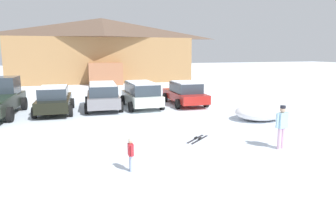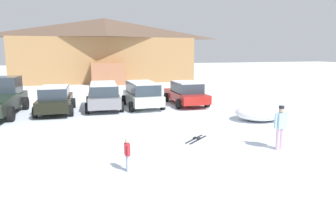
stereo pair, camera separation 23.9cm
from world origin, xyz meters
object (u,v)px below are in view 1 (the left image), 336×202
parked_black_sedan (54,100)px  pair_of_skis (198,139)px  parked_grey_wagon (103,95)px  parked_red_sedan (185,93)px  skier_adult_in_blue_parka (282,125)px  ski_lodge (102,50)px  parked_white_suv (141,94)px  plowed_snow_pile (260,112)px  skier_child_in_red_jacket (131,153)px

parked_black_sedan → pair_of_skis: bearing=-52.5°
parked_grey_wagon → parked_red_sedan: (5.57, -0.15, -0.09)m
parked_grey_wagon → parked_red_sedan: parked_grey_wagon is taller
parked_black_sedan → skier_adult_in_blue_parka: size_ratio=2.64×
parked_grey_wagon → ski_lodge: bearing=83.7°
pair_of_skis → parked_white_suv: bearing=93.9°
parked_white_suv → plowed_snow_pile: (5.18, -5.57, -0.48)m
skier_adult_in_blue_parka → skier_child_in_red_jacket: size_ratio=1.59×
parked_grey_wagon → parked_white_suv: 2.48m
parked_white_suv → skier_adult_in_blue_parka: size_ratio=2.60×
parked_grey_wagon → pair_of_skis: 8.68m
skier_child_in_red_jacket → plowed_snow_pile: skier_child_in_red_jacket is taller
parked_grey_wagon → skier_child_in_red_jacket: bearing=-91.7°
parked_red_sedan → plowed_snow_pile: size_ratio=1.73×
parked_grey_wagon → parked_white_suv: bearing=-4.9°
parked_white_suv → pair_of_skis: parked_white_suv is taller
skier_child_in_red_jacket → parked_red_sedan: bearing=60.5°
parked_black_sedan → parked_white_suv: (5.36, 0.20, 0.08)m
parked_black_sedan → parked_red_sedan: size_ratio=0.93×
parked_white_suv → parked_red_sedan: (3.09, 0.06, -0.09)m
parked_white_suv → pair_of_skis: bearing=-86.1°
ski_lodge → skier_child_in_red_jacket: bearing=-94.7°
ski_lodge → skier_child_in_red_jacket: 29.24m
parked_black_sedan → skier_child_in_red_jacket: (2.57, -10.12, -0.23)m
parked_grey_wagon → parked_black_sedan: bearing=-171.8°
parked_white_suv → skier_adult_in_blue_parka: 10.44m
parked_white_suv → plowed_snow_pile: size_ratio=1.59×
ski_lodge → skier_adult_in_blue_parka: 28.98m
parked_red_sedan → pair_of_skis: size_ratio=3.64×
pair_of_skis → parked_black_sedan: bearing=127.5°
parked_white_suv → pair_of_skis: 7.95m
parked_red_sedan → skier_adult_in_blue_parka: bearing=-90.4°
ski_lodge → pair_of_skis: 26.81m
parked_black_sedan → parked_grey_wagon: parked_grey_wagon is taller
ski_lodge → plowed_snow_pile: bearing=-77.0°
parked_white_suv → skier_child_in_red_jacket: (-2.79, -10.33, -0.31)m
ski_lodge → parked_black_sedan: 19.71m
parked_red_sedan → parked_white_suv: bearing=-178.9°
skier_adult_in_blue_parka → plowed_snow_pile: skier_adult_in_blue_parka is taller
skier_adult_in_blue_parka → pair_of_skis: skier_adult_in_blue_parka is taller
skier_child_in_red_jacket → pair_of_skis: 4.17m
parked_black_sedan → skier_child_in_red_jacket: parked_black_sedan is taller
skier_child_in_red_jacket → parked_black_sedan: bearing=104.2°
parked_black_sedan → skier_child_in_red_jacket: 10.45m
parked_grey_wagon → skier_child_in_red_jacket: 10.55m
parked_white_suv → skier_child_in_red_jacket: parked_white_suv is taller
parked_black_sedan → skier_adult_in_blue_parka: 12.88m
ski_lodge → parked_black_sedan: ski_lodge is taller
parked_grey_wagon → pair_of_skis: parked_grey_wagon is taller
ski_lodge → skier_adult_in_blue_parka: bearing=-83.1°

